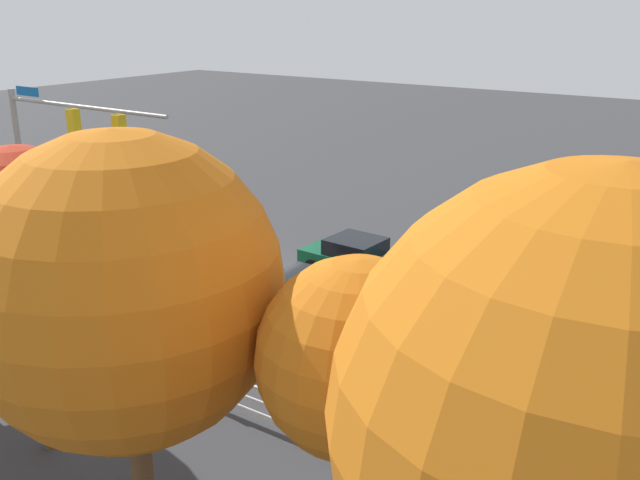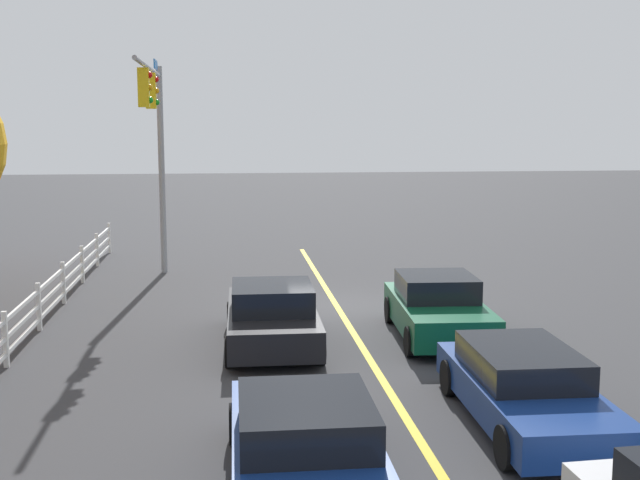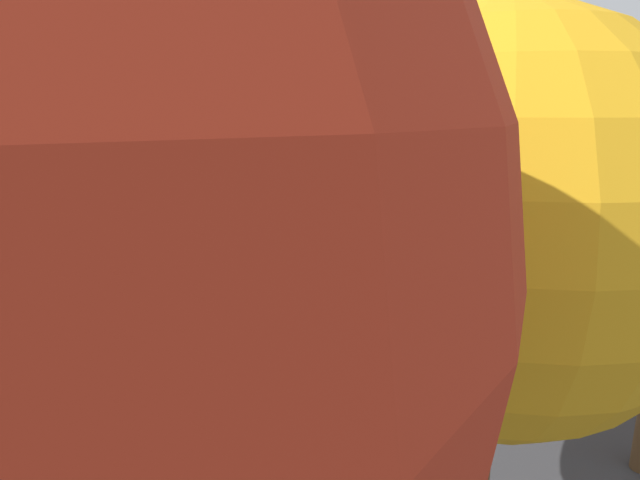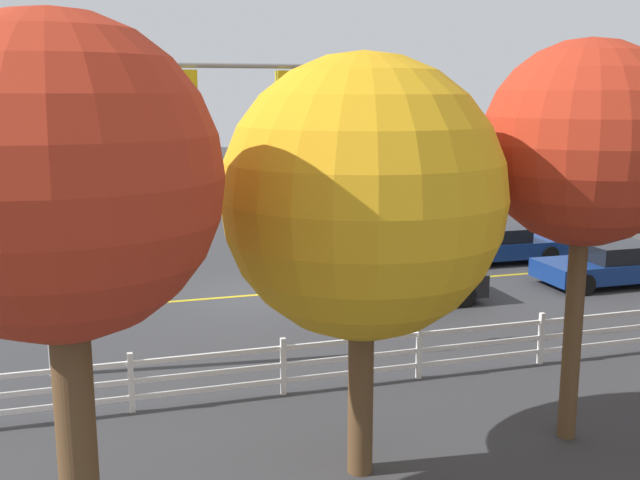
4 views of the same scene
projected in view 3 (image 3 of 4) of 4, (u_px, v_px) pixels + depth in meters
name	position (u px, v px, depth m)	size (l,w,h in m)	color
ground_plane	(231.00, 298.00, 15.76)	(120.00, 120.00, 0.00)	#38383A
lane_center_stripe	(344.00, 278.00, 17.67)	(28.00, 0.16, 0.01)	gold
signal_assembly	(114.00, 151.00, 8.69)	(7.07, 0.38, 6.80)	gray
car_0	(417.00, 234.00, 21.27)	(4.64, 1.95, 1.25)	navy
car_1	(298.00, 249.00, 18.71)	(4.34, 2.16, 1.42)	#0C4C2D
car_2	(523.00, 249.00, 18.96)	(4.44, 2.06, 1.29)	navy
car_3	(364.00, 277.00, 15.61)	(4.59, 2.08, 1.40)	black
car_4	(504.00, 220.00, 23.92)	(4.23, 2.04, 1.41)	silver
white_rail_fence	(491.00, 352.00, 10.82)	(26.10, 0.10, 1.15)	white
tree_1	(12.00, 261.00, 2.01)	(3.70, 3.70, 6.75)	brown
tree_4	(491.00, 224.00, 5.27)	(4.18, 4.18, 6.42)	brown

